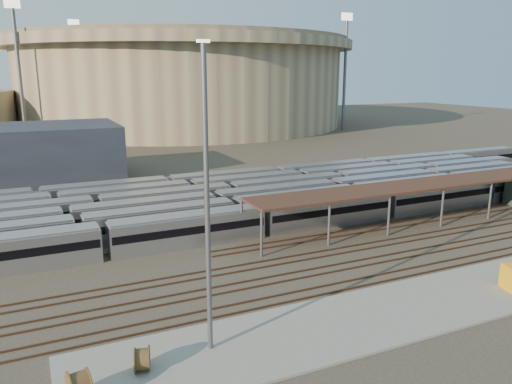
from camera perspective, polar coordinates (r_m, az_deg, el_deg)
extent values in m
plane|color=#383026|center=(57.24, 8.49, -6.52)|extent=(420.00, 420.00, 0.00)
cube|color=gray|center=(43.38, 13.91, -13.45)|extent=(50.00, 9.00, 0.20)
cube|color=#A9A9AD|center=(61.10, 0.77, -3.29)|extent=(112.00, 2.90, 3.60)
cube|color=#A9A9AD|center=(63.94, -2.61, -2.53)|extent=(112.00, 2.90, 3.60)
cube|color=#A9A9AD|center=(67.41, -4.67, -1.71)|extent=(112.00, 2.90, 3.60)
cube|color=#A9A9AD|center=(72.56, -2.90, -0.58)|extent=(112.00, 2.90, 3.60)
cube|color=#A9A9AD|center=(74.88, -7.48, -0.23)|extent=(112.00, 2.90, 3.60)
cube|color=#A9A9AD|center=(84.83, 2.43, 1.51)|extent=(112.00, 2.90, 3.60)
cylinder|color=#59585D|center=(53.75, 0.63, -4.89)|extent=(0.30, 0.30, 5.00)
cylinder|color=#59585D|center=(58.44, -1.64, -3.36)|extent=(0.30, 0.30, 5.00)
cylinder|color=#59585D|center=(57.78, 8.35, -3.71)|extent=(0.30, 0.30, 5.00)
cylinder|color=#59585D|center=(62.17, 5.65, -2.38)|extent=(0.30, 0.30, 5.00)
cylinder|color=#59585D|center=(62.72, 14.94, -2.64)|extent=(0.30, 0.30, 5.00)
cylinder|color=#59585D|center=(66.79, 12.01, -1.49)|extent=(0.30, 0.30, 5.00)
cylinder|color=#59585D|center=(68.38, 20.50, -1.72)|extent=(0.30, 0.30, 5.00)
cylinder|color=#59585D|center=(72.13, 17.49, -0.71)|extent=(0.30, 0.30, 5.00)
cylinder|color=#59585D|center=(74.61, 25.17, -0.93)|extent=(0.30, 0.30, 5.00)
cylinder|color=#59585D|center=(78.05, 22.17, -0.04)|extent=(0.30, 0.30, 5.00)
cylinder|color=#59585D|center=(84.43, 26.17, 0.54)|extent=(0.30, 0.30, 5.00)
cube|color=#351C15|center=(72.63, 21.57, 1.20)|extent=(60.00, 6.00, 0.30)
cube|color=#4C3323|center=(55.86, 9.48, -6.98)|extent=(170.00, 0.12, 0.18)
cube|color=#4C3323|center=(57.02, 8.63, -6.51)|extent=(170.00, 0.12, 0.18)
cube|color=#4C3323|center=(52.84, 11.93, -8.31)|extent=(170.00, 0.12, 0.18)
cube|color=#4C3323|center=(53.96, 10.98, -7.79)|extent=(170.00, 0.12, 0.18)
cube|color=#4C3323|center=(49.96, 14.69, -9.78)|extent=(170.00, 0.12, 0.18)
cube|color=#4C3323|center=(51.02, 13.61, -9.21)|extent=(170.00, 0.12, 0.18)
cylinder|color=gray|center=(192.81, -8.39, 11.80)|extent=(116.00, 116.00, 28.00)
cylinder|color=gray|center=(192.99, -8.56, 16.40)|extent=(124.00, 124.00, 3.00)
cylinder|color=#69624A|center=(193.11, -8.58, 17.07)|extent=(120.00, 120.00, 1.50)
cylinder|color=#59585D|center=(154.75, -25.37, 11.75)|extent=(1.00, 1.00, 36.00)
cube|color=#FFF2CC|center=(155.75, -26.12, 18.79)|extent=(4.00, 0.60, 2.40)
cylinder|color=#59585D|center=(175.87, 10.10, 12.88)|extent=(1.00, 1.00, 36.00)
cube|color=#FFF2CC|center=(176.75, 10.37, 19.11)|extent=(4.00, 0.60, 2.40)
cylinder|color=#59585D|center=(205.71, -19.69, 12.39)|extent=(1.00, 1.00, 36.00)
cube|color=#FFF2CC|center=(206.47, -20.14, 17.71)|extent=(4.00, 0.60, 2.40)
cylinder|color=brown|center=(35.55, -12.89, -18.12)|extent=(1.33, 1.87, 1.69)
cylinder|color=#59585D|center=(33.56, -5.61, -1.66)|extent=(0.36, 0.36, 21.08)
cube|color=#FFF2CC|center=(32.44, -6.06, 16.79)|extent=(0.80, 0.30, 0.20)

